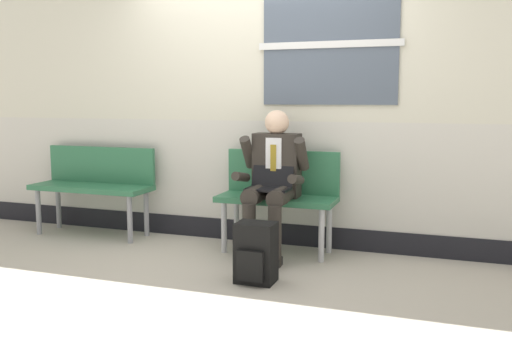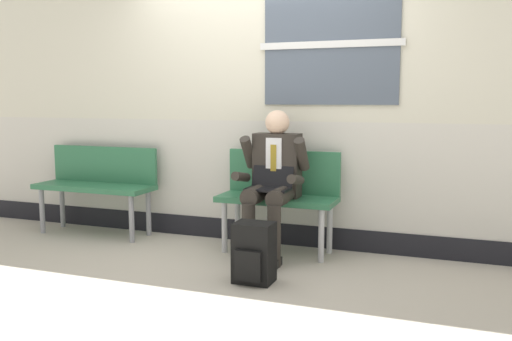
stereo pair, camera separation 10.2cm
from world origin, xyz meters
TOP-DOWN VIEW (x-y plane):
  - ground_plane at (0.00, 0.00)m, footprint 18.00×18.00m
  - station_wall at (0.01, 0.55)m, footprint 6.85×0.16m
  - bench_with_person at (0.24, 0.27)m, footprint 1.03×0.42m
  - bench_empty at (-1.68, 0.27)m, footprint 1.21×0.42m
  - person_seated at (0.24, 0.08)m, footprint 0.57×0.70m
  - backpack at (0.34, -0.62)m, footprint 0.29×0.25m

SIDE VIEW (x-z plane):
  - ground_plane at x=0.00m, z-range 0.00..0.00m
  - backpack at x=0.34m, z-range 0.00..0.44m
  - bench_empty at x=-1.68m, z-range 0.10..0.96m
  - bench_with_person at x=0.24m, z-range 0.09..0.98m
  - person_seated at x=0.24m, z-range 0.05..1.30m
  - station_wall at x=0.01m, z-range -0.01..2.98m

